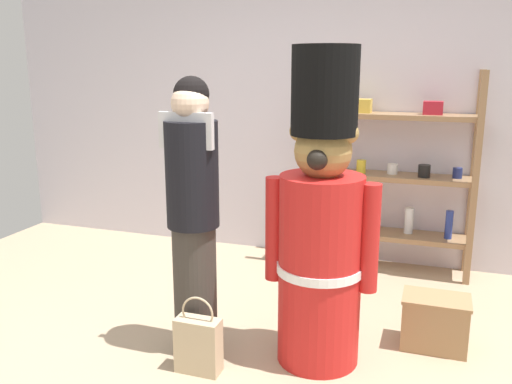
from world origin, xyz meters
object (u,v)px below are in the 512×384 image
(display_crate, at_px, (435,322))
(merchandise_shelf, at_px, (392,173))
(person_shopper, at_px, (193,212))
(teddy_bear_guard, at_px, (321,230))
(shopping_bag, at_px, (198,344))

(display_crate, bearing_deg, merchandise_shelf, 107.92)
(person_shopper, height_order, display_crate, person_shopper)
(merchandise_shelf, xyz_separation_m, teddy_bear_guard, (-0.24, -1.63, -0.03))
(teddy_bear_guard, bearing_deg, display_crate, 29.37)
(merchandise_shelf, distance_m, person_shopper, 2.00)
(shopping_bag, bearing_deg, person_shopper, 117.36)
(teddy_bear_guard, height_order, person_shopper, teddy_bear_guard)
(merchandise_shelf, height_order, display_crate, merchandise_shelf)
(display_crate, bearing_deg, teddy_bear_guard, -150.63)
(person_shopper, relative_size, display_crate, 4.11)
(teddy_bear_guard, xyz_separation_m, display_crate, (0.65, 0.36, -0.63))
(merchandise_shelf, relative_size, teddy_bear_guard, 0.92)
(merchandise_shelf, bearing_deg, shopping_bag, -113.07)
(teddy_bear_guard, bearing_deg, person_shopper, -170.05)
(teddy_bear_guard, height_order, shopping_bag, teddy_bear_guard)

